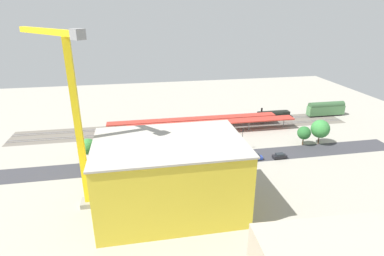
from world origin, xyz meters
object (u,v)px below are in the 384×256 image
(traffic_light, at_px, (242,136))
(street_tree_2, at_px, (88,147))
(parked_car_2, at_px, (231,160))
(street_tree_0, at_px, (320,129))
(passenger_coach, at_px, (326,108))
(parked_car_5, at_px, (152,168))
(box_truck_1, at_px, (145,170))
(box_truck_2, at_px, (157,167))
(construction_building, at_px, (170,176))
(tower_crane, at_px, (72,110))
(platform_canopy_far, at_px, (194,119))
(parked_car_3, at_px, (205,162))
(street_tree_4, at_px, (182,141))
(box_truck_0, at_px, (160,167))
(street_tree_1, at_px, (304,133))
(locomotive, at_px, (275,115))
(parked_car_4, at_px, (177,165))
(platform_canopy_near, at_px, (213,122))
(parked_car_0, at_px, (280,156))
(parked_car_1, at_px, (255,157))
(parked_car_6, at_px, (123,170))
(street_tree_3, at_px, (163,143))

(traffic_light, bearing_deg, street_tree_2, 0.29)
(parked_car_2, bearing_deg, street_tree_0, -167.16)
(parked_car_2, bearing_deg, passenger_coach, -146.99)
(parked_car_5, distance_m, box_truck_1, 3.49)
(parked_car_5, distance_m, box_truck_2, 2.14)
(construction_building, xyz_separation_m, tower_crane, (20.11, -5.85, 15.03))
(box_truck_2, bearing_deg, street_tree_0, -170.12)
(platform_canopy_far, height_order, parked_car_5, platform_canopy_far)
(passenger_coach, bearing_deg, parked_car_3, 29.34)
(parked_car_5, bearing_deg, street_tree_4, -138.69)
(street_tree_0, bearing_deg, box_truck_0, 10.56)
(street_tree_0, xyz_separation_m, street_tree_2, (76.08, -0.04, -0.34))
(parked_car_2, distance_m, street_tree_1, 29.22)
(parked_car_2, relative_size, street_tree_1, 0.63)
(parked_car_3, relative_size, street_tree_0, 0.55)
(construction_building, bearing_deg, parked_car_2, -136.43)
(locomotive, height_order, street_tree_4, street_tree_4)
(parked_car_4, height_order, street_tree_0, street_tree_0)
(parked_car_2, bearing_deg, traffic_light, -127.79)
(box_truck_1, relative_size, box_truck_2, 0.89)
(locomotive, xyz_separation_m, parked_car_4, (46.45, 34.66, -1.05))
(platform_canopy_near, height_order, parked_car_0, platform_canopy_near)
(street_tree_4, bearing_deg, box_truck_2, 49.38)
(parked_car_2, xyz_separation_m, box_truck_2, (22.75, 2.15, 0.91))
(parked_car_2, bearing_deg, street_tree_1, -164.48)
(box_truck_1, xyz_separation_m, box_truck_2, (-3.27, -1.14, -0.04))
(traffic_light, bearing_deg, parked_car_3, 28.82)
(street_tree_2, bearing_deg, box_truck_2, 153.25)
(street_tree_0, distance_m, traffic_light, 27.56)
(parked_car_5, relative_size, street_tree_1, 0.65)
(parked_car_1, bearing_deg, parked_car_3, 0.53)
(street_tree_0, bearing_deg, platform_canopy_near, -26.36)
(parked_car_5, bearing_deg, parked_car_1, -178.48)
(box_truck_0, height_order, street_tree_1, street_tree_1)
(box_truck_0, relative_size, box_truck_1, 1.17)
(parked_car_4, bearing_deg, locomotive, -143.27)
(platform_canopy_far, bearing_deg, parked_car_4, 70.38)
(parked_car_0, relative_size, box_truck_0, 0.45)
(box_truck_0, relative_size, street_tree_2, 1.28)
(locomotive, xyz_separation_m, street_tree_2, (72.22, 26.90, 3.41))
(locomotive, xyz_separation_m, parked_car_6, (62.16, 35.19, -1.08))
(platform_canopy_far, distance_m, passenger_coach, 59.25)
(parked_car_2, xyz_separation_m, box_truck_0, (21.72, 2.65, 1.05))
(passenger_coach, bearing_deg, box_truck_1, 25.55)
(box_truck_2, xyz_separation_m, street_tree_2, (19.60, -9.88, 3.56))
(parked_car_4, relative_size, box_truck_0, 0.43)
(parked_car_5, distance_m, parked_car_6, 8.31)
(street_tree_2, bearing_deg, locomotive, -159.57)
(street_tree_4, bearing_deg, street_tree_3, 0.82)
(passenger_coach, relative_size, street_tree_0, 1.89)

